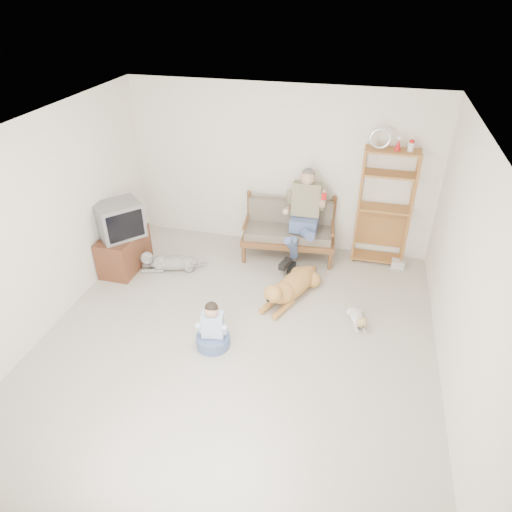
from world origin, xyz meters
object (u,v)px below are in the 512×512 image
(etagere, at_px, (384,207))
(golden_retriever, at_px, (290,287))
(tv_stand, at_px, (124,251))
(loveseat, at_px, (289,229))

(etagere, bearing_deg, golden_retriever, -131.22)
(tv_stand, bearing_deg, etagere, 17.98)
(tv_stand, bearing_deg, golden_retriever, -2.58)
(golden_retriever, bearing_deg, tv_stand, -160.89)
(tv_stand, relative_size, golden_retriever, 0.64)
(loveseat, height_order, etagere, etagere)
(etagere, height_order, golden_retriever, etagere)
(loveseat, relative_size, golden_retriever, 1.09)
(etagere, bearing_deg, tv_stand, -162.95)
(loveseat, xyz_separation_m, golden_retriever, (0.24, -1.19, -0.30))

